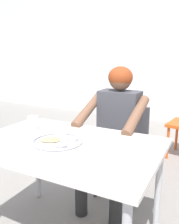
{
  "coord_description": "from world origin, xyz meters",
  "views": [
    {
      "loc": [
        0.75,
        -1.12,
        1.28
      ],
      "look_at": [
        -0.02,
        0.35,
        0.88
      ],
      "focal_mm": 39.04,
      "sensor_mm": 36.0,
      "label": 1
    }
  ],
  "objects_px": {
    "table_foreground": "(66,154)",
    "diner_foreground": "(115,125)",
    "thali_tray": "(58,141)",
    "drinking_cup": "(33,123)",
    "chair_foreground": "(123,142)"
  },
  "relations": [
    {
      "from": "drinking_cup",
      "to": "chair_foreground",
      "type": "xyz_separation_m",
      "value": [
        0.45,
        0.71,
        -0.31
      ]
    },
    {
      "from": "drinking_cup",
      "to": "diner_foreground",
      "type": "relative_size",
      "value": 0.09
    },
    {
      "from": "table_foreground",
      "to": "chair_foreground",
      "type": "bearing_deg",
      "value": 83.42
    },
    {
      "from": "table_foreground",
      "to": "diner_foreground",
      "type": "distance_m",
      "value": 0.61
    },
    {
      "from": "table_foreground",
      "to": "drinking_cup",
      "type": "height_order",
      "value": "drinking_cup"
    },
    {
      "from": "chair_foreground",
      "to": "diner_foreground",
      "type": "height_order",
      "value": "diner_foreground"
    },
    {
      "from": "table_foreground",
      "to": "diner_foreground",
      "type": "relative_size",
      "value": 1.0
    },
    {
      "from": "table_foreground",
      "to": "chair_foreground",
      "type": "distance_m",
      "value": 0.85
    },
    {
      "from": "thali_tray",
      "to": "diner_foreground",
      "type": "distance_m",
      "value": 0.65
    },
    {
      "from": "table_foreground",
      "to": "drinking_cup",
      "type": "bearing_deg",
      "value": 162.48
    },
    {
      "from": "thali_tray",
      "to": "drinking_cup",
      "type": "distance_m",
      "value": 0.35
    },
    {
      "from": "table_foreground",
      "to": "chair_foreground",
      "type": "xyz_separation_m",
      "value": [
        0.1,
        0.83,
        -0.18
      ]
    },
    {
      "from": "chair_foreground",
      "to": "drinking_cup",
      "type": "bearing_deg",
      "value": -122.54
    },
    {
      "from": "thali_tray",
      "to": "chair_foreground",
      "type": "height_order",
      "value": "chair_foreground"
    },
    {
      "from": "drinking_cup",
      "to": "diner_foreground",
      "type": "xyz_separation_m",
      "value": [
        0.45,
        0.49,
        -0.08
      ]
    }
  ]
}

